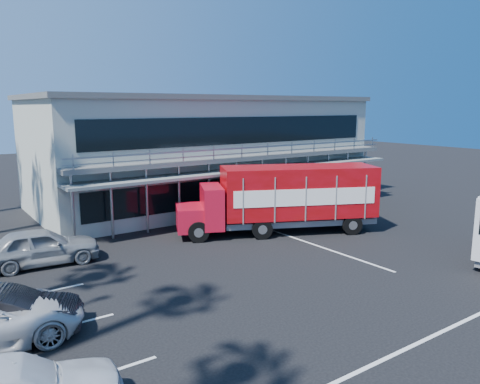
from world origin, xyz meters
TOP-DOWN VIEW (x-y plane):
  - ground at (0.00, 0.00)m, footprint 120.00×120.00m
  - building at (3.00, 14.94)m, footprint 22.40×12.00m
  - red_truck at (2.35, 5.30)m, footprint 10.48×6.56m
  - parked_car_b at (-11.82, 1.20)m, footprint 4.53×2.96m
  - parked_car_e at (-9.50, 7.20)m, footprint 4.85×2.31m

SIDE VIEW (x-z plane):
  - ground at x=0.00m, z-range 0.00..0.00m
  - parked_car_b at x=-11.82m, z-range 0.00..1.41m
  - parked_car_e at x=-9.50m, z-range 0.00..1.60m
  - red_truck at x=2.35m, z-range 0.17..3.69m
  - building at x=3.00m, z-range 0.01..7.31m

